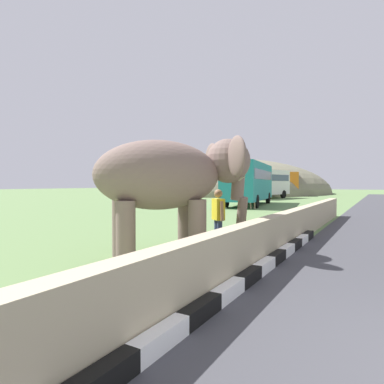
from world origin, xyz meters
TOP-DOWN VIEW (x-y plane):
  - striped_curb at (-0.35, 3.60)m, footprint 16.20×0.20m
  - barrier_parapet at (2.00, 3.90)m, footprint 28.00×0.36m
  - elephant at (3.07, 6.02)m, footprint 3.89×3.76m
  - person_handler at (4.37, 5.40)m, footprint 0.51×0.54m
  - bus_teal at (22.36, 11.22)m, footprint 10.19×4.09m
  - bus_white at (34.82, 13.95)m, footprint 8.75×4.35m
  - bus_orange at (47.18, 14.02)m, footprint 8.93×4.67m
  - cow_near at (19.05, 10.03)m, footprint 1.39×1.81m
  - hill_east at (55.00, 27.19)m, footprint 45.80×36.64m

SIDE VIEW (x-z plane):
  - hill_east at x=55.00m, z-range -6.58..6.58m
  - striped_curb at x=-0.35m, z-range 0.00..0.24m
  - barrier_parapet at x=2.00m, z-range 0.00..1.00m
  - cow_near at x=19.05m, z-range 0.26..1.48m
  - person_handler at x=4.37m, z-range 0.10..1.75m
  - elephant at x=3.07m, z-range 0.47..3.46m
  - bus_white at x=34.82m, z-range 0.33..3.83m
  - bus_orange at x=47.18m, z-range 0.33..3.83m
  - bus_teal at x=22.36m, z-range 0.33..3.83m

